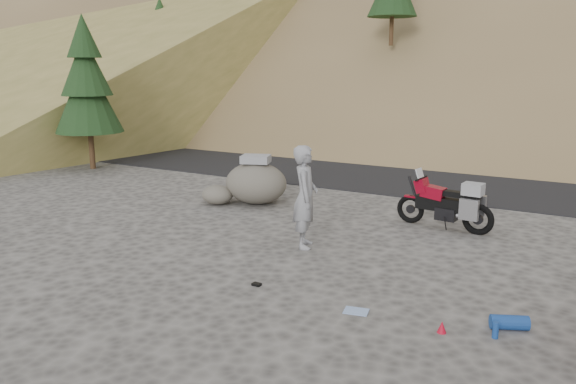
# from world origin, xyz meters

# --- Properties ---
(ground) EXTENTS (140.00, 140.00, 0.00)m
(ground) POSITION_xyz_m (0.00, 0.00, 0.00)
(ground) COLOR #44423F
(ground) RESTS_ON ground
(road) EXTENTS (120.00, 7.00, 0.05)m
(road) POSITION_xyz_m (0.00, 9.00, 0.00)
(road) COLOR black
(road) RESTS_ON ground
(conifer_verge) EXTENTS (2.20, 2.20, 5.04)m
(conifer_verge) POSITION_xyz_m (-11.00, 4.50, 2.89)
(conifer_verge) COLOR #3D2816
(conifer_verge) RESTS_ON ground
(motorcycle) EXTENTS (2.13, 0.74, 1.27)m
(motorcycle) POSITION_xyz_m (1.24, 3.15, 0.54)
(motorcycle) COLOR black
(motorcycle) RESTS_ON ground
(man) EXTENTS (0.73, 0.85, 1.96)m
(man) POSITION_xyz_m (-0.85, 0.63, 0.00)
(man) COLOR gray
(man) RESTS_ON ground
(boulder) EXTENTS (1.76, 1.55, 1.22)m
(boulder) POSITION_xyz_m (-3.54, 3.09, 0.53)
(boulder) COLOR #535047
(boulder) RESTS_ON ground
(small_rock) EXTENTS (1.00, 0.95, 0.48)m
(small_rock) POSITION_xyz_m (-4.34, 2.54, 0.24)
(small_rock) COLOR #535047
(small_rock) RESTS_ON ground
(gear_blue_mat) EXTENTS (0.52, 0.37, 0.20)m
(gear_blue_mat) POSITION_xyz_m (3.13, -1.12, 0.10)
(gear_blue_mat) COLOR navy
(gear_blue_mat) RESTS_ON ground
(gear_bottle) EXTENTS (0.10, 0.10, 0.22)m
(gear_bottle) POSITION_xyz_m (3.01, -1.47, 0.11)
(gear_bottle) COLOR navy
(gear_bottle) RESTS_ON ground
(gear_funnel) EXTENTS (0.15, 0.15, 0.16)m
(gear_funnel) POSITION_xyz_m (2.38, -1.66, 0.08)
(gear_funnel) COLOR red
(gear_funnel) RESTS_ON ground
(gear_glove_a) EXTENTS (0.14, 0.11, 0.04)m
(gear_glove_a) POSITION_xyz_m (-0.59, -1.49, 0.02)
(gear_glove_a) COLOR black
(gear_glove_a) RESTS_ON ground
(gear_blue_cloth) EXTENTS (0.38, 0.31, 0.01)m
(gear_blue_cloth) POSITION_xyz_m (1.16, -1.61, 0.01)
(gear_blue_cloth) COLOR #8AA6D6
(gear_blue_cloth) RESTS_ON ground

